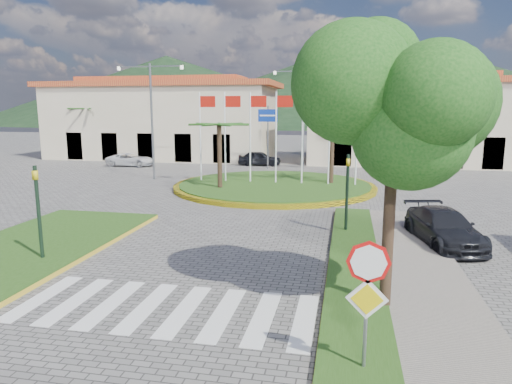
% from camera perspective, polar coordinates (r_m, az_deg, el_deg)
% --- Properties ---
extents(sidewalk_right, '(4.00, 28.00, 0.15)m').
position_cam_1_polar(sidewalk_right, '(9.60, 20.31, -20.95)').
color(sidewalk_right, gray).
rests_on(sidewalk_right, ground).
extents(verge_right, '(1.60, 28.00, 0.18)m').
position_cam_1_polar(verge_right, '(9.47, 12.63, -20.87)').
color(verge_right, '#264A15').
rests_on(verge_right, ground).
extents(crosswalk, '(8.00, 3.00, 0.01)m').
position_cam_1_polar(crosswalk, '(12.11, -11.67, -14.01)').
color(crosswalk, silver).
rests_on(crosswalk, ground).
extents(roundabout_island, '(12.70, 12.70, 6.00)m').
position_cam_1_polar(roundabout_island, '(28.86, 2.32, 0.84)').
color(roundabout_island, yellow).
rests_on(roundabout_island, ground).
extents(stop_sign, '(0.80, 0.11, 2.65)m').
position_cam_1_polar(stop_sign, '(8.69, 13.75, -11.37)').
color(stop_sign, slate).
rests_on(stop_sign, ground).
extents(deciduous_tree, '(3.60, 3.60, 6.80)m').
position_cam_1_polar(deciduous_tree, '(11.16, 17.04, 11.01)').
color(deciduous_tree, black).
rests_on(deciduous_tree, ground).
extents(traffic_light_left, '(0.15, 0.18, 3.20)m').
position_cam_1_polar(traffic_light_left, '(16.17, -25.60, -1.42)').
color(traffic_light_left, black).
rests_on(traffic_light_left, ground).
extents(traffic_light_right, '(0.15, 0.18, 3.20)m').
position_cam_1_polar(traffic_light_right, '(18.36, 11.33, 0.71)').
color(traffic_light_right, black).
rests_on(traffic_light_right, ground).
extents(traffic_light_far, '(0.18, 0.15, 3.20)m').
position_cam_1_polar(traffic_light_far, '(32.45, 17.63, 4.57)').
color(traffic_light_far, black).
rests_on(traffic_light_far, ground).
extents(direction_sign_west, '(1.60, 0.14, 5.20)m').
position_cam_1_polar(direction_sign_west, '(37.67, 1.49, 8.21)').
color(direction_sign_west, slate).
rests_on(direction_sign_west, ground).
extents(direction_sign_east, '(1.60, 0.14, 5.20)m').
position_cam_1_polar(direction_sign_east, '(37.14, 9.19, 8.05)').
color(direction_sign_east, slate).
rests_on(direction_sign_east, ground).
extents(street_lamp_centre, '(4.80, 0.16, 8.00)m').
position_cam_1_polar(street_lamp_centre, '(36.28, 5.97, 9.60)').
color(street_lamp_centre, slate).
rests_on(street_lamp_centre, ground).
extents(street_lamp_west, '(4.80, 0.16, 8.00)m').
position_cam_1_polar(street_lamp_west, '(32.99, -12.90, 9.33)').
color(street_lamp_west, slate).
rests_on(street_lamp_west, ground).
extents(building_left, '(23.32, 9.54, 8.05)m').
position_cam_1_polar(building_left, '(47.83, -11.49, 8.93)').
color(building_left, beige).
rests_on(building_left, ground).
extents(building_right, '(19.08, 9.54, 8.05)m').
position_cam_1_polar(building_right, '(44.47, 18.72, 8.49)').
color(building_right, beige).
rests_on(building_right, ground).
extents(hill_far_west, '(140.00, 140.00, 22.00)m').
position_cam_1_polar(hill_far_west, '(157.86, -11.05, 12.41)').
color(hill_far_west, black).
rests_on(hill_far_west, ground).
extents(hill_far_mid, '(180.00, 180.00, 30.00)m').
position_cam_1_polar(hill_far_mid, '(166.75, 15.39, 13.49)').
color(hill_far_mid, black).
rests_on(hill_far_mid, ground).
extents(hill_near_back, '(110.00, 110.00, 16.00)m').
position_cam_1_polar(hill_near_back, '(136.91, 5.40, 11.63)').
color(hill_near_back, black).
rests_on(hill_near_back, ground).
extents(white_van, '(4.17, 2.05, 1.14)m').
position_cam_1_polar(white_van, '(41.33, -15.40, 3.92)').
color(white_van, silver).
rests_on(white_van, ground).
extents(car_dark_a, '(3.84, 1.76, 1.27)m').
position_cam_1_polar(car_dark_a, '(40.35, 0.44, 4.24)').
color(car_dark_a, black).
rests_on(car_dark_a, ground).
extents(car_dark_b, '(4.40, 2.71, 1.37)m').
position_cam_1_polar(car_dark_b, '(36.60, 17.82, 3.18)').
color(car_dark_b, black).
rests_on(car_dark_b, ground).
extents(car_side_right, '(2.76, 4.74, 1.29)m').
position_cam_1_polar(car_side_right, '(18.26, 22.42, -4.10)').
color(car_side_right, black).
rests_on(car_side_right, ground).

